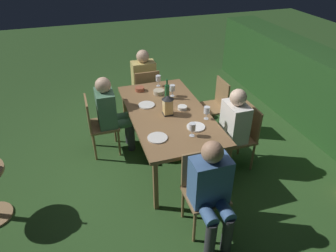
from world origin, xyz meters
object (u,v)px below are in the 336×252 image
(chair_head_near, at_px, (146,91))
(plate_a, at_px, (196,127))
(person_in_mustard, at_px, (143,78))
(bowl_bread, at_px, (140,89))
(wine_glass_d, at_px, (192,127))
(wine_glass_b, at_px, (207,111))
(plate_b, at_px, (146,105))
(green_bottle_on_table, at_px, (167,91))
(wine_glass_a, at_px, (172,89))
(dining_table, at_px, (168,115))
(person_in_cream, at_px, (230,127))
(plate_c, at_px, (157,138))
(lantern_centerpiece, at_px, (168,104))
(bowl_salad, at_px, (182,108))
(chair_side_right_a, at_px, (214,104))
(person_in_blue, at_px, (212,189))
(chair_side_right_b, at_px, (242,134))
(person_in_green, at_px, (111,111))
(chair_side_left_a, at_px, (98,123))
(bowl_olives, at_px, (159,92))
(wine_glass_c, at_px, (158,79))
(chair_head_far, at_px, (203,187))

(chair_head_near, xyz_separation_m, plate_a, (1.67, 0.20, 0.27))
(person_in_mustard, xyz_separation_m, bowl_bread, (0.67, -0.21, 0.14))
(wine_glass_d, bearing_deg, wine_glass_b, 134.01)
(plate_a, bearing_deg, plate_b, -149.04)
(green_bottle_on_table, distance_m, wine_glass_a, 0.10)
(dining_table, bearing_deg, wine_glass_b, 51.74)
(person_in_cream, distance_m, plate_b, 1.15)
(plate_c, bearing_deg, lantern_centerpiece, 150.27)
(wine_glass_b, height_order, bowl_salad, wine_glass_b)
(chair_side_right_a, bearing_deg, wine_glass_d, -37.25)
(plate_b, bearing_deg, dining_table, 42.27)
(person_in_blue, xyz_separation_m, wine_glass_a, (-1.81, 0.20, 0.22))
(person_in_blue, distance_m, plate_b, 1.66)
(wine_glass_b, xyz_separation_m, wine_glass_d, (0.30, -0.31, 0.00))
(chair_side_right_b, height_order, plate_a, chair_side_right_b)
(bowl_bread, bearing_deg, chair_side_right_a, 74.99)
(person_in_cream, bearing_deg, person_in_green, -121.66)
(person_in_mustard, xyz_separation_m, chair_side_left_a, (0.97, -0.89, -0.15))
(lantern_centerpiece, bearing_deg, dining_table, 159.31)
(bowl_salad, bearing_deg, wine_glass_a, -179.34)
(wine_glass_a, distance_m, bowl_olives, 0.22)
(person_in_green, bearing_deg, lantern_centerpiece, 54.01)
(lantern_centerpiece, bearing_deg, chair_head_near, 178.98)
(person_in_green, bearing_deg, plate_b, 69.10)
(person_in_cream, bearing_deg, bowl_olives, -145.52)
(person_in_cream, bearing_deg, green_bottle_on_table, -143.51)
(lantern_centerpiece, height_order, bowl_olives, lantern_centerpiece)
(person_in_blue, xyz_separation_m, wine_glass_d, (-0.77, 0.09, 0.22))
(chair_side_right_a, xyz_separation_m, person_in_green, (0.00, -1.58, 0.15))
(dining_table, xyz_separation_m, chair_head_near, (-1.20, 0.00, -0.21))
(chair_head_near, xyz_separation_m, bowl_bread, (0.48, -0.21, 0.29))
(chair_head_near, height_order, wine_glass_c, wine_glass_c)
(person_in_green, bearing_deg, chair_side_right_b, 61.61)
(lantern_centerpiece, bearing_deg, chair_head_far, 1.13)
(dining_table, relative_size, plate_a, 8.52)
(wine_glass_b, bearing_deg, green_bottle_on_table, -156.41)
(dining_table, height_order, wine_glass_b, wine_glass_b)
(wine_glass_c, relative_size, plate_a, 0.76)
(chair_side_left_a, distance_m, person_in_green, 0.25)
(bowl_salad, bearing_deg, wine_glass_c, -172.88)
(wine_glass_b, xyz_separation_m, wine_glass_c, (-1.12, -0.30, 0.00))
(chair_side_right_a, relative_size, chair_side_right_b, 1.00)
(green_bottle_on_table, distance_m, wine_glass_b, 0.75)
(person_in_mustard, distance_m, chair_head_far, 2.60)
(chair_side_left_a, bearing_deg, chair_head_near, 130.93)
(wine_glass_c, xyz_separation_m, plate_b, (0.55, -0.33, -0.11))
(wine_glass_b, relative_size, bowl_bread, 1.24)
(chair_side_right_b, xyz_separation_m, lantern_centerpiece, (-0.37, -0.91, 0.41))
(dining_table, distance_m, person_in_green, 0.82)
(wine_glass_a, bearing_deg, plate_c, -27.40)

